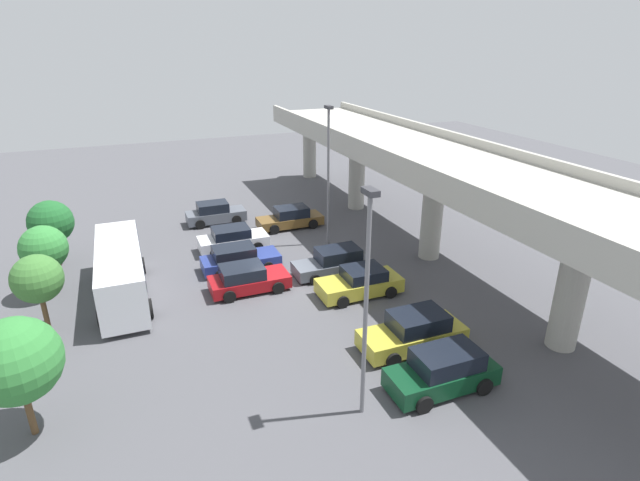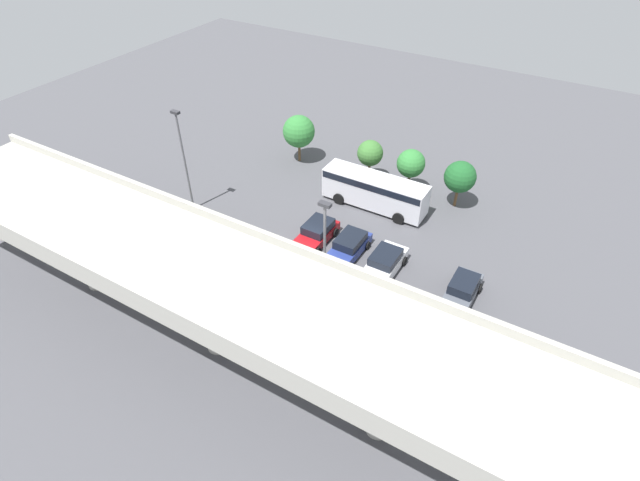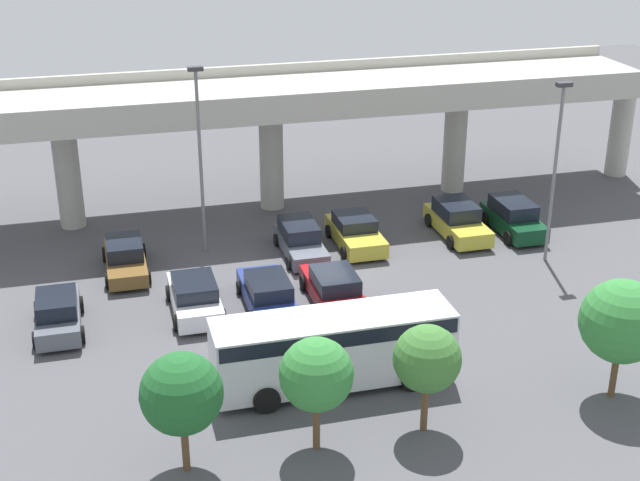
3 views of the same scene
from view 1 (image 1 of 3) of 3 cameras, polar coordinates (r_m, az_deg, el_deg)
The scene contains 18 objects.
ground_plane at distance 28.62m, azimuth -4.72°, elevation -4.90°, with size 91.50×91.50×0.00m, color #4C4C51.
highway_overpass at distance 30.81m, azimuth 13.15°, elevation 7.97°, with size 43.99×7.18×7.17m.
parked_car_0 at distance 38.27m, azimuth -11.90°, elevation 3.05°, with size 1.99×4.34×1.62m.
parked_car_1 at distance 36.65m, azimuth -3.40°, elevation 2.58°, with size 2.03×4.76×1.55m.
parked_car_2 at distance 33.12m, azimuth -9.94°, elevation 0.13°, with size 2.16×4.46×1.57m.
parked_car_3 at distance 30.31m, azimuth -9.26°, elevation -2.05°, with size 2.11×4.63×1.50m.
parked_car_4 at distance 27.73m, azimuth -8.32°, elevation -4.35°, with size 2.17×4.34×1.51m.
parked_car_5 at distance 27.14m, azimuth 4.61°, elevation -4.79°, with size 2.22×4.54×1.54m.
parked_car_6 at distance 23.04m, azimuth 10.67°, elevation -10.23°, with size 2.15×4.80×1.71m.
parked_car_7 at distance 20.85m, azimuth 13.90°, elevation -14.27°, with size 2.06×4.43×1.74m.
parked_car_8 at distance 29.37m, azimuth 1.60°, elevation -2.49°, with size 2.02×4.55×1.58m.
shuttle_bus at distance 28.41m, azimuth -21.87°, elevation -2.99°, with size 8.78×2.54×2.81m.
lamp_post_near_aisle at distance 32.29m, azimuth 0.96°, elevation 8.35°, with size 0.70×0.35×9.14m.
lamp_post_mid_lot at distance 16.97m, azimuth 5.33°, elevation -5.94°, with size 0.70×0.35×8.66m.
tree_front_left at distance 33.74m, azimuth -28.41°, elevation 1.85°, with size 2.59×2.59×4.11m.
tree_front_centre at distance 29.77m, azimuth -29.04°, elevation -0.79°, with size 2.40×2.40×4.01m.
tree_front_right at distance 26.31m, azimuth -29.60°, elevation -3.85°, with size 2.27×2.27×3.89m.
tree_front_far_right at distance 19.80m, azimuth -31.43°, elevation -11.69°, with size 2.98×2.98×4.54m.
Camera 1 is at (24.43, -7.30, 13.00)m, focal length 28.00 mm.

